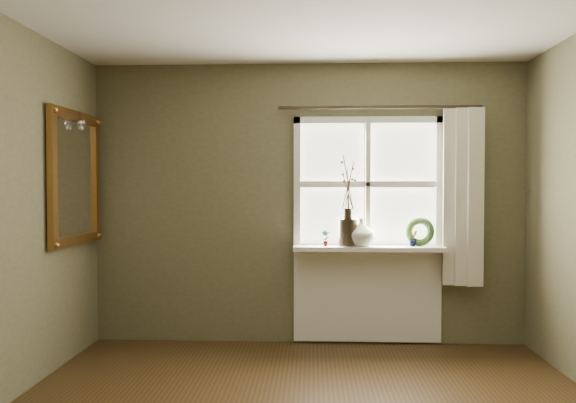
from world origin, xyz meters
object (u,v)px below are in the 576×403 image
at_px(wreath, 420,235).
at_px(gilt_mirror, 75,178).
at_px(cream_vase, 361,232).
at_px(dark_jug, 348,232).

bearing_deg(wreath, gilt_mirror, -146.40).
height_order(cream_vase, wreath, cream_vase).
height_order(cream_vase, gilt_mirror, gilt_mirror).
bearing_deg(wreath, cream_vase, -151.07).
relative_size(wreath, gilt_mirror, 0.23).
xyz_separation_m(dark_jug, gilt_mirror, (-2.33, -0.43, 0.49)).
bearing_deg(cream_vase, dark_jug, 180.00).
height_order(dark_jug, cream_vase, cream_vase).
xyz_separation_m(cream_vase, wreath, (0.53, 0.04, -0.03)).
height_order(wreath, gilt_mirror, gilt_mirror).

